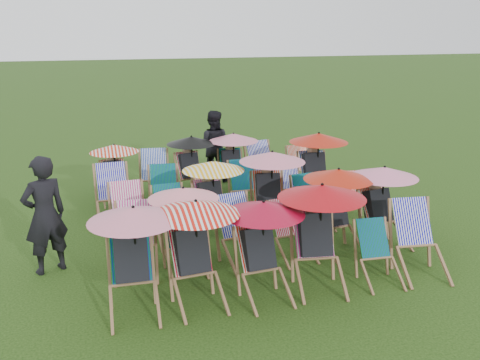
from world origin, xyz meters
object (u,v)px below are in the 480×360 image
object	(u,v)px
deckchair_0	(133,259)
deckchair_5	(420,241)
person_rear	(213,146)
deckchair_29	(301,167)
person_left	(45,215)

from	to	relation	value
deckchair_0	deckchair_5	size ratio (longest dim) A/B	1.32
deckchair_0	deckchair_5	world-z (taller)	deckchair_0
deckchair_5	person_rear	distance (m)	5.86
deckchair_29	deckchair_0	bearing A→B (deg)	-130.01
deckchair_0	deckchair_29	xyz separation A→B (m)	(4.11, 4.54, -0.28)
deckchair_29	person_left	world-z (taller)	person_left
deckchair_0	person_left	size ratio (longest dim) A/B	0.77
deckchair_0	deckchair_5	xyz separation A→B (m)	(4.06, -0.05, -0.20)
deckchair_29	person_rear	xyz separation A→B (m)	(-1.79, 0.99, 0.39)
person_rear	deckchair_0	bearing A→B (deg)	89.60
deckchair_29	person_rear	distance (m)	2.08
deckchair_5	person_rear	size ratio (longest dim) A/B	0.63
deckchair_29	person_rear	bearing A→B (deg)	153.22
deckchair_5	deckchair_29	distance (m)	4.60
deckchair_29	person_rear	size ratio (longest dim) A/B	0.52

